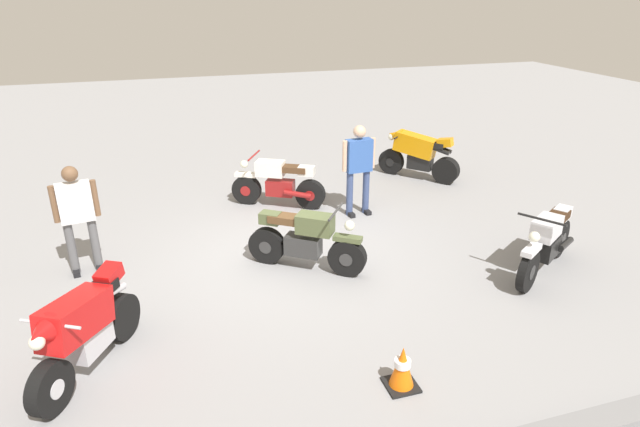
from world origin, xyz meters
The scene contains 9 objects.
ground_plane centered at (0.00, 0.00, 0.00)m, with size 40.00×40.00×0.00m, color gray.
motorcycle_cream_vintage centered at (-0.35, -2.27, 0.49)m, with size 1.79×1.09×1.07m.
motorcycle_red_sportbike centered at (2.93, 2.10, 0.59)m, with size 1.12×1.80×1.14m.
motorcycle_silver_cruiser centered at (-3.72, 1.66, 0.52)m, with size 1.81×1.25×1.09m.
motorcycle_olive_vintage centered at (-0.16, 0.44, 0.49)m, with size 1.68×1.26×1.07m.
motorcycle_orange_sportbike centered at (-3.85, -3.00, 0.59)m, with size 1.45×1.58×1.14m.
person_in_white_shirt centered at (3.18, -0.51, 1.00)m, with size 0.67×0.38×1.74m.
person_in_blue_shirt centered at (-1.75, -1.41, 1.04)m, with size 0.68×0.34×1.79m.
traffic_cone centered at (-0.45, 3.42, 0.26)m, with size 0.36×0.36×0.53m.
Camera 1 is at (1.86, 7.77, 4.19)m, focal length 30.14 mm.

